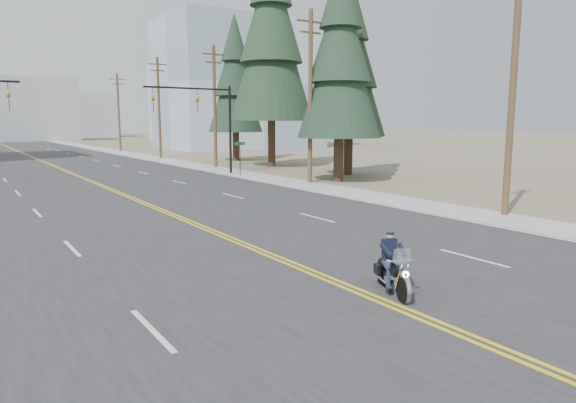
# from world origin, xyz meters

# --- Properties ---
(ground_plane) EXTENTS (400.00, 400.00, 0.00)m
(ground_plane) POSITION_xyz_m (0.00, 0.00, 0.00)
(ground_plane) COLOR #776D56
(ground_plane) RESTS_ON ground
(road) EXTENTS (20.00, 200.00, 0.01)m
(road) POSITION_xyz_m (0.00, 70.00, 0.01)
(road) COLOR #303033
(road) RESTS_ON ground
(sidewalk_right) EXTENTS (3.00, 200.00, 0.01)m
(sidewalk_right) POSITION_xyz_m (11.50, 70.00, 0.01)
(sidewalk_right) COLOR #A5A5A0
(sidewalk_right) RESTS_ON ground
(traffic_mast_right) EXTENTS (7.10, 0.26, 7.00)m
(traffic_mast_right) POSITION_xyz_m (8.98, 32.00, 4.94)
(traffic_mast_right) COLOR black
(traffic_mast_right) RESTS_ON ground
(street_sign) EXTENTS (0.90, 0.06, 2.62)m
(street_sign) POSITION_xyz_m (10.80, 30.00, 1.80)
(street_sign) COLOR black
(street_sign) RESTS_ON ground
(utility_pole_a) EXTENTS (2.20, 0.30, 11.00)m
(utility_pole_a) POSITION_xyz_m (12.50, 8.00, 5.73)
(utility_pole_a) COLOR brown
(utility_pole_a) RESTS_ON ground
(utility_pole_b) EXTENTS (2.20, 0.30, 11.50)m
(utility_pole_b) POSITION_xyz_m (12.50, 23.00, 5.98)
(utility_pole_b) COLOR brown
(utility_pole_b) RESTS_ON ground
(utility_pole_c) EXTENTS (2.20, 0.30, 11.00)m
(utility_pole_c) POSITION_xyz_m (12.50, 38.00, 5.73)
(utility_pole_c) COLOR brown
(utility_pole_c) RESTS_ON ground
(utility_pole_d) EXTENTS (2.20, 0.30, 11.50)m
(utility_pole_d) POSITION_xyz_m (12.50, 53.00, 5.98)
(utility_pole_d) COLOR brown
(utility_pole_d) RESTS_ON ground
(utility_pole_e) EXTENTS (2.20, 0.30, 11.00)m
(utility_pole_e) POSITION_xyz_m (12.50, 70.00, 5.73)
(utility_pole_e) COLOR brown
(utility_pole_e) RESTS_ON ground
(glass_building) EXTENTS (24.00, 16.00, 20.00)m
(glass_building) POSITION_xyz_m (32.00, 70.00, 10.00)
(glass_building) COLOR #9EB5CC
(glass_building) RESTS_ON ground
(haze_bldg_b) EXTENTS (18.00, 14.00, 14.00)m
(haze_bldg_b) POSITION_xyz_m (8.00, 125.00, 7.00)
(haze_bldg_b) COLOR #ADB2B7
(haze_bldg_b) RESTS_ON ground
(haze_bldg_c) EXTENTS (16.00, 12.00, 18.00)m
(haze_bldg_c) POSITION_xyz_m (40.00, 110.00, 9.00)
(haze_bldg_c) COLOR #B7BCC6
(haze_bldg_c) RESTS_ON ground
(haze_bldg_e) EXTENTS (14.00, 14.00, 12.00)m
(haze_bldg_e) POSITION_xyz_m (25.00, 150.00, 6.00)
(haze_bldg_e) COLOR #B7BCC6
(haze_bldg_e) RESTS_ON ground
(motorcyclist) EXTENTS (1.52, 2.08, 1.49)m
(motorcyclist) POSITION_xyz_m (0.65, 3.03, 0.75)
(motorcyclist) COLOR black
(motorcyclist) RESTS_ON ground
(conifer_near) EXTENTS (5.79, 5.79, 15.34)m
(conifer_near) POSITION_xyz_m (14.66, 22.57, 8.81)
(conifer_near) COLOR #382619
(conifer_near) RESTS_ON ground
(conifer_mid) EXTENTS (5.71, 5.71, 15.22)m
(conifer_mid) POSITION_xyz_m (18.23, 25.80, 8.73)
(conifer_mid) COLOR #382619
(conifer_mid) RESTS_ON ground
(conifer_tall) EXTENTS (7.70, 7.70, 21.38)m
(conifer_tall) POSITION_xyz_m (17.17, 35.66, 12.28)
(conifer_tall) COLOR #382619
(conifer_tall) RESTS_ON ground
(conifer_far) EXTENTS (5.80, 5.80, 15.53)m
(conifer_far) POSITION_xyz_m (17.92, 44.33, 8.91)
(conifer_far) COLOR #382619
(conifer_far) RESTS_ON ground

